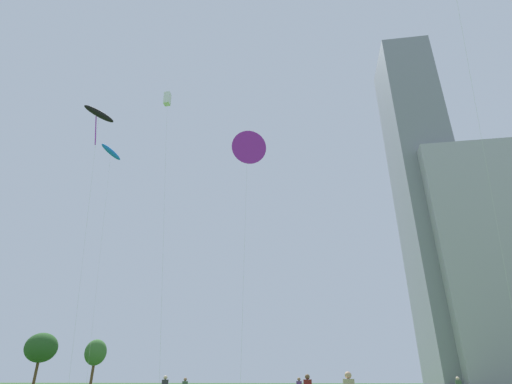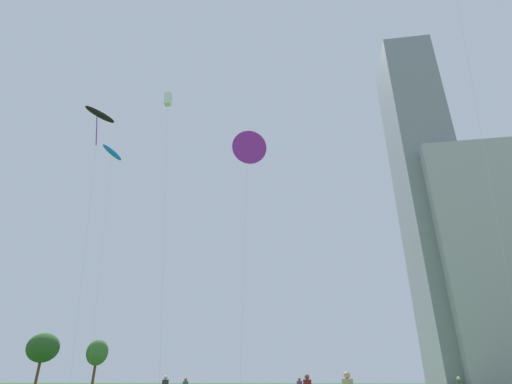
{
  "view_description": "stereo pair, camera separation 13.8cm",
  "coord_description": "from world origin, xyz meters",
  "px_view_note": "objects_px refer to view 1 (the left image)",
  "views": [
    {
      "loc": [
        3.06,
        -12.78,
        1.61
      ],
      "look_at": [
        -0.35,
        11.43,
        13.14
      ],
      "focal_mm": 27.72,
      "sensor_mm": 36.0,
      "label": 1
    },
    {
      "loc": [
        3.2,
        -12.76,
        1.61
      ],
      "look_at": [
        -0.35,
        11.43,
        13.14
      ],
      "focal_mm": 27.72,
      "sensor_mm": 36.0,
      "label": 2
    }
  ],
  "objects_px": {
    "kite_flying_2": "(247,151)",
    "distant_highrise_1": "(426,192)",
    "kite_flying_0": "(99,114)",
    "park_tree_0": "(96,353)",
    "park_tree_1": "(41,348)",
    "kite_flying_4": "(111,152)",
    "kite_flying_1": "(167,99)",
    "distant_highrise_0": "(480,258)"
  },
  "relations": [
    {
      "from": "distant_highrise_1",
      "to": "kite_flying_0",
      "type": "bearing_deg",
      "value": -124.23
    },
    {
      "from": "kite_flying_2",
      "to": "distant_highrise_1",
      "type": "relative_size",
      "value": 0.2
    },
    {
      "from": "kite_flying_4",
      "to": "distant_highrise_1",
      "type": "relative_size",
      "value": 0.28
    },
    {
      "from": "kite_flying_0",
      "to": "distant_highrise_0",
      "type": "bearing_deg",
      "value": 50.54
    },
    {
      "from": "kite_flying_2",
      "to": "kite_flying_4",
      "type": "height_order",
      "value": "kite_flying_4"
    },
    {
      "from": "park_tree_1",
      "to": "kite_flying_0",
      "type": "bearing_deg",
      "value": -53.03
    },
    {
      "from": "kite_flying_1",
      "to": "park_tree_1",
      "type": "bearing_deg",
      "value": 142.75
    },
    {
      "from": "kite_flying_0",
      "to": "park_tree_1",
      "type": "height_order",
      "value": "kite_flying_0"
    },
    {
      "from": "kite_flying_1",
      "to": "park_tree_1",
      "type": "relative_size",
      "value": 4.55
    },
    {
      "from": "park_tree_1",
      "to": "distant_highrise_0",
      "type": "relative_size",
      "value": 0.1
    },
    {
      "from": "park_tree_0",
      "to": "distant_highrise_1",
      "type": "bearing_deg",
      "value": 46.51
    },
    {
      "from": "kite_flying_2",
      "to": "distant_highrise_1",
      "type": "xyz_separation_m",
      "value": [
        42.35,
        87.29,
        33.97
      ]
    },
    {
      "from": "park_tree_1",
      "to": "distant_highrise_0",
      "type": "bearing_deg",
      "value": 40.1
    },
    {
      "from": "kite_flying_1",
      "to": "kite_flying_4",
      "type": "bearing_deg",
      "value": 138.42
    },
    {
      "from": "kite_flying_0",
      "to": "distant_highrise_1",
      "type": "height_order",
      "value": "distant_highrise_1"
    },
    {
      "from": "park_tree_0",
      "to": "distant_highrise_1",
      "type": "distance_m",
      "value": 106.34
    },
    {
      "from": "kite_flying_1",
      "to": "kite_flying_2",
      "type": "xyz_separation_m",
      "value": [
        9.27,
        -2.11,
        -8.61
      ]
    },
    {
      "from": "kite_flying_4",
      "to": "distant_highrise_1",
      "type": "xyz_separation_m",
      "value": [
        63.44,
        74.7,
        24.82
      ]
    },
    {
      "from": "kite_flying_4",
      "to": "kite_flying_2",
      "type": "bearing_deg",
      "value": -30.85
    },
    {
      "from": "kite_flying_0",
      "to": "kite_flying_4",
      "type": "relative_size",
      "value": 0.9
    },
    {
      "from": "park_tree_1",
      "to": "distant_highrise_1",
      "type": "distance_m",
      "value": 111.48
    },
    {
      "from": "kite_flying_4",
      "to": "distant_highrise_1",
      "type": "bearing_deg",
      "value": 49.66
    },
    {
      "from": "kite_flying_1",
      "to": "distant_highrise_0",
      "type": "distance_m",
      "value": 100.64
    },
    {
      "from": "kite_flying_2",
      "to": "distant_highrise_1",
      "type": "distance_m",
      "value": 102.8
    },
    {
      "from": "park_tree_1",
      "to": "distant_highrise_0",
      "type": "xyz_separation_m",
      "value": [
        78.87,
        66.42,
        26.64
      ]
    },
    {
      "from": "kite_flying_1",
      "to": "kite_flying_4",
      "type": "distance_m",
      "value": 15.81
    },
    {
      "from": "kite_flying_0",
      "to": "park_tree_0",
      "type": "relative_size",
      "value": 4.55
    },
    {
      "from": "park_tree_0",
      "to": "park_tree_1",
      "type": "bearing_deg",
      "value": -149.27
    },
    {
      "from": "kite_flying_2",
      "to": "park_tree_0",
      "type": "relative_size",
      "value": 3.68
    },
    {
      "from": "kite_flying_0",
      "to": "distant_highrise_1",
      "type": "bearing_deg",
      "value": 56.03
    },
    {
      "from": "kite_flying_4",
      "to": "distant_highrise_1",
      "type": "distance_m",
      "value": 101.1
    },
    {
      "from": "kite_flying_0",
      "to": "kite_flying_2",
      "type": "xyz_separation_m",
      "value": [
        16.02,
        -0.67,
        -6.24
      ]
    },
    {
      "from": "park_tree_1",
      "to": "distant_highrise_0",
      "type": "height_order",
      "value": "distant_highrise_0"
    },
    {
      "from": "park_tree_1",
      "to": "distant_highrise_1",
      "type": "height_order",
      "value": "distant_highrise_1"
    },
    {
      "from": "kite_flying_0",
      "to": "distant_highrise_1",
      "type": "relative_size",
      "value": 0.25
    },
    {
      "from": "distant_highrise_1",
      "to": "kite_flying_1",
      "type": "bearing_deg",
      "value": -121.48
    },
    {
      "from": "park_tree_1",
      "to": "park_tree_0",
      "type": "bearing_deg",
      "value": 30.73
    },
    {
      "from": "park_tree_0",
      "to": "park_tree_1",
      "type": "relative_size",
      "value": 0.92
    },
    {
      "from": "kite_flying_0",
      "to": "kite_flying_1",
      "type": "distance_m",
      "value": 7.29
    },
    {
      "from": "kite_flying_1",
      "to": "park_tree_0",
      "type": "distance_m",
      "value": 32.68
    },
    {
      "from": "distant_highrise_0",
      "to": "distant_highrise_1",
      "type": "bearing_deg",
      "value": 152.09
    },
    {
      "from": "kite_flying_1",
      "to": "park_tree_0",
      "type": "bearing_deg",
      "value": 127.16
    }
  ]
}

